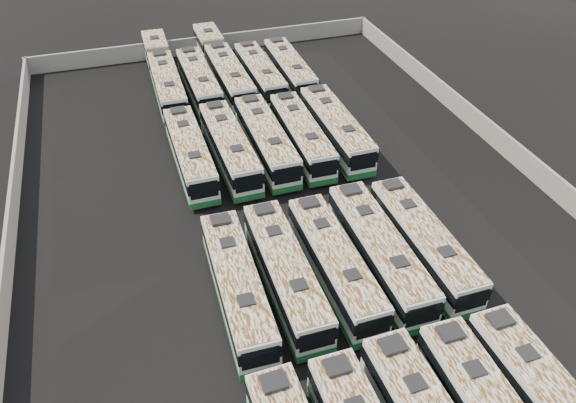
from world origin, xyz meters
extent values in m
plane|color=black|center=(0.00, 0.00, 0.00)|extent=(140.00, 140.00, 0.00)
cube|color=gray|center=(0.00, 36.30, 1.10)|extent=(45.20, 0.30, 2.20)
cube|color=gray|center=(22.30, 0.00, 1.10)|extent=(0.30, 73.20, 2.20)
cube|color=gray|center=(-22.30, 0.00, 1.10)|extent=(0.30, 73.20, 2.20)
cube|color=black|center=(-7.06, -17.26, 3.54)|extent=(1.43, 1.22, 0.28)
cube|color=black|center=(-3.41, -17.36, 3.51)|extent=(1.40, 1.19, 0.28)
cube|color=black|center=(0.20, -19.67, 3.52)|extent=(1.06, 1.06, 0.15)
cube|color=black|center=(0.14, -17.06, 3.57)|extent=(1.44, 1.23, 0.28)
cylinder|color=black|center=(-1.00, -18.40, 0.54)|extent=(0.33, 1.09, 1.09)
cylinder|color=black|center=(1.33, -18.34, 0.54)|extent=(0.33, 1.09, 1.09)
cube|color=black|center=(3.75, -19.90, 3.51)|extent=(1.04, 1.04, 0.15)
cube|color=black|center=(3.78, -17.29, 3.57)|extent=(1.43, 1.21, 0.28)
cylinder|color=black|center=(2.61, -18.58, 0.54)|extent=(0.32, 1.09, 1.09)
cylinder|color=black|center=(4.93, -18.61, 0.54)|extent=(0.32, 1.09, 1.09)
cube|color=beige|center=(7.32, -22.71, 3.36)|extent=(2.91, 12.68, 0.08)
cube|color=black|center=(7.26, -19.88, 3.47)|extent=(1.04, 1.04, 0.15)
cube|color=black|center=(7.21, -17.30, 3.52)|extent=(1.42, 1.21, 0.28)
cylinder|color=black|center=(6.08, -18.62, 0.54)|extent=(0.32, 1.08, 1.07)
cylinder|color=black|center=(8.38, -18.57, 0.54)|extent=(0.32, 1.08, 1.07)
cube|color=silver|center=(-6.92, -8.16, 1.84)|extent=(2.99, 12.86, 2.93)
cube|color=#19602F|center=(-6.92, -8.16, 0.77)|extent=(3.04, 12.91, 0.45)
cube|color=black|center=(-6.92, -8.16, 2.32)|extent=(3.05, 12.92, 0.98)
cube|color=black|center=(-7.09, -14.58, 2.19)|extent=(2.35, 0.12, 1.55)
cube|color=#19602F|center=(-7.09, -14.58, 0.55)|extent=(2.67, 0.17, 0.30)
cube|color=beige|center=(-6.92, -8.16, 3.34)|extent=(2.93, 12.60, 0.07)
cube|color=black|center=(-6.99, -10.98, 3.44)|extent=(1.04, 1.04, 0.15)
cube|color=black|center=(-6.85, -5.35, 3.44)|extent=(1.04, 1.04, 0.15)
cube|color=black|center=(-6.78, -2.79, 3.50)|extent=(1.42, 1.21, 0.28)
cylinder|color=black|center=(-8.17, -12.23, 0.53)|extent=(0.33, 1.07, 1.07)
cylinder|color=black|center=(-5.89, -12.29, 0.53)|extent=(0.33, 1.07, 1.07)
cylinder|color=black|center=(-7.96, -4.04, 0.53)|extent=(0.33, 1.07, 1.07)
cylinder|color=black|center=(-5.68, -4.10, 0.53)|extent=(0.33, 1.07, 1.07)
cube|color=silver|center=(-3.40, -7.97, 1.84)|extent=(2.72, 12.81, 2.93)
cube|color=#19602F|center=(-3.40, -7.97, 0.77)|extent=(2.77, 12.86, 0.45)
cube|color=black|center=(-3.40, -7.97, 2.32)|extent=(2.78, 12.87, 0.98)
cube|color=black|center=(-3.43, -14.39, 2.19)|extent=(2.35, 0.07, 1.55)
cube|color=#19602F|center=(-3.43, -14.39, 0.55)|extent=(2.67, 0.11, 0.30)
cube|color=beige|center=(-3.40, -7.97, 3.34)|extent=(2.67, 12.55, 0.07)
cube|color=black|center=(-3.41, -10.78, 3.44)|extent=(1.02, 1.02, 0.15)
cube|color=black|center=(-3.39, -5.15, 3.44)|extent=(1.02, 1.02, 0.15)
cube|color=black|center=(-3.38, -2.59, 3.50)|extent=(1.39, 1.18, 0.28)
cylinder|color=black|center=(-4.56, -12.06, 0.53)|extent=(0.30, 1.07, 1.07)
cylinder|color=black|center=(-2.28, -12.07, 0.53)|extent=(0.30, 1.07, 1.07)
cylinder|color=black|center=(-4.52, -3.87, 0.53)|extent=(0.30, 1.07, 1.07)
cylinder|color=black|center=(-2.24, -3.88, 0.53)|extent=(0.30, 1.07, 1.07)
cube|color=silver|center=(0.22, -8.19, 1.82)|extent=(2.76, 12.69, 2.90)
cube|color=#19602F|center=(0.22, -8.19, 0.76)|extent=(2.82, 12.74, 0.44)
cube|color=black|center=(0.22, -8.19, 2.30)|extent=(2.83, 12.75, 0.97)
cube|color=black|center=(0.28, -14.54, 2.16)|extent=(2.32, 0.08, 1.53)
cube|color=#19602F|center=(0.28, -14.54, 0.55)|extent=(2.64, 0.13, 0.30)
cube|color=beige|center=(0.22, -8.19, 3.30)|extent=(2.71, 12.43, 0.07)
cube|color=black|center=(0.25, -10.97, 3.41)|extent=(1.01, 1.01, 0.15)
cube|color=black|center=(0.19, -5.40, 3.41)|extent=(1.01, 1.01, 0.15)
cube|color=black|center=(0.17, -2.87, 3.46)|extent=(1.38, 1.17, 0.27)
cylinder|color=black|center=(-0.87, -12.25, 0.53)|extent=(0.31, 1.06, 1.06)
cylinder|color=black|center=(1.39, -12.23, 0.53)|extent=(0.31, 1.06, 1.06)
cylinder|color=black|center=(-0.95, -4.15, 0.53)|extent=(0.31, 1.06, 1.06)
cylinder|color=black|center=(1.31, -4.13, 0.53)|extent=(0.31, 1.06, 1.06)
cube|color=silver|center=(3.74, -8.05, 1.90)|extent=(2.84, 13.24, 3.03)
cube|color=#19602F|center=(3.74, -8.05, 0.79)|extent=(2.89, 13.29, 0.46)
cube|color=black|center=(3.74, -8.05, 2.40)|extent=(2.90, 13.30, 1.01)
cube|color=black|center=(3.70, -14.69, 2.26)|extent=(2.42, 0.08, 1.60)
cube|color=#19602F|center=(3.70, -14.69, 0.57)|extent=(2.76, 0.12, 0.31)
cube|color=beige|center=(3.74, -8.05, 3.45)|extent=(2.78, 12.98, 0.08)
cube|color=black|center=(3.72, -10.96, 3.56)|extent=(1.05, 1.05, 0.15)
cube|color=black|center=(3.76, -5.15, 3.56)|extent=(1.05, 1.05, 0.15)
cube|color=black|center=(3.77, -2.50, 3.61)|extent=(1.44, 1.22, 0.29)
cylinder|color=black|center=(2.53, -12.28, 0.55)|extent=(0.32, 1.10, 1.10)
cylinder|color=black|center=(4.89, -12.29, 0.55)|extent=(0.32, 1.10, 1.10)
cylinder|color=black|center=(2.59, -3.82, 0.55)|extent=(0.32, 1.10, 1.10)
cylinder|color=black|center=(4.94, -3.83, 0.55)|extent=(0.32, 1.10, 1.10)
cube|color=silver|center=(7.33, -8.13, 1.84)|extent=(2.71, 12.81, 2.93)
cube|color=#19602F|center=(7.33, -8.13, 0.77)|extent=(2.76, 12.86, 0.45)
cube|color=black|center=(7.33, -8.13, 2.33)|extent=(2.77, 12.87, 0.98)
cube|color=black|center=(7.35, -14.55, 2.19)|extent=(2.35, 0.07, 1.55)
cube|color=#19602F|center=(7.35, -14.55, 0.55)|extent=(2.67, 0.11, 0.30)
cube|color=beige|center=(7.33, -8.13, 3.34)|extent=(2.65, 12.55, 0.07)
cube|color=black|center=(7.34, -10.95, 3.44)|extent=(1.02, 1.02, 0.15)
cube|color=black|center=(7.32, -5.32, 3.44)|extent=(1.02, 1.02, 0.15)
cube|color=black|center=(7.31, -2.76, 3.50)|extent=(1.39, 1.18, 0.28)
cylinder|color=black|center=(6.20, -12.23, 0.53)|extent=(0.30, 1.07, 1.07)
cylinder|color=black|center=(8.48, -12.23, 0.53)|extent=(0.30, 1.07, 1.07)
cylinder|color=black|center=(6.17, -4.04, 0.53)|extent=(0.30, 1.07, 1.07)
cylinder|color=black|center=(8.45, -4.03, 0.53)|extent=(0.30, 1.07, 1.07)
cube|color=silver|center=(-7.01, 9.39, 1.85)|extent=(2.75, 12.89, 2.95)
cube|color=#19602F|center=(-7.01, 9.39, 0.77)|extent=(2.80, 12.94, 0.45)
cube|color=black|center=(-7.01, 9.39, 2.34)|extent=(2.81, 12.95, 0.99)
cube|color=black|center=(-6.98, 2.94, 2.20)|extent=(2.36, 0.07, 1.56)
cube|color=#19602F|center=(-6.98, 2.94, 0.56)|extent=(2.68, 0.11, 0.30)
cube|color=beige|center=(-7.01, 9.39, 3.36)|extent=(2.70, 12.63, 0.08)
cube|color=black|center=(-6.99, 6.56, 3.46)|extent=(1.02, 1.02, 0.15)
cube|color=black|center=(-7.03, 12.23, 3.46)|extent=(1.02, 1.02, 0.15)
cube|color=black|center=(-7.04, 14.80, 3.52)|extent=(1.40, 1.19, 0.28)
cylinder|color=black|center=(-8.14, 5.27, 0.54)|extent=(0.31, 1.07, 1.07)
cylinder|color=black|center=(-5.84, 5.28, 0.54)|extent=(0.31, 1.07, 1.07)
cylinder|color=black|center=(-8.18, 13.51, 0.54)|extent=(0.31, 1.07, 1.07)
cylinder|color=black|center=(-5.88, 13.52, 0.54)|extent=(0.31, 1.07, 1.07)
cube|color=silver|center=(-3.33, 9.23, 1.88)|extent=(2.97, 13.11, 2.99)
cube|color=#19602F|center=(-3.33, 9.23, 0.78)|extent=(3.02, 13.16, 0.46)
cube|color=black|center=(-3.33, 9.23, 2.37)|extent=(3.03, 13.17, 1.00)
cube|color=black|center=(-3.20, 2.69, 2.23)|extent=(2.39, 0.11, 1.58)
cube|color=#19602F|center=(-3.20, 2.69, 0.57)|extent=(2.72, 0.15, 0.30)
cube|color=beige|center=(-3.33, 9.23, 3.41)|extent=(2.91, 12.84, 0.08)
cube|color=black|center=(-3.27, 6.36, 3.51)|extent=(1.05, 1.05, 0.15)
cube|color=black|center=(-3.38, 12.11, 3.51)|extent=(1.05, 1.05, 0.15)
cube|color=black|center=(-3.44, 14.72, 3.57)|extent=(1.44, 1.22, 0.28)
cylinder|color=black|center=(-4.41, 5.03, 0.54)|extent=(0.33, 1.09, 1.09)
cylinder|color=black|center=(-2.08, 5.08, 0.54)|extent=(0.33, 1.09, 1.09)
cylinder|color=black|center=(-4.57, 13.39, 0.54)|extent=(0.33, 1.09, 1.09)
cylinder|color=black|center=(-2.25, 13.43, 0.54)|extent=(0.33, 1.09, 1.09)
cube|color=silver|center=(0.24, 9.36, 1.89)|extent=(2.75, 13.15, 3.01)
cube|color=#19602F|center=(0.24, 9.36, 0.79)|extent=(2.80, 13.20, 0.46)
cube|color=black|center=(0.24, 9.36, 2.39)|extent=(2.81, 13.21, 1.01)
cube|color=black|center=(0.25, 2.77, 2.25)|extent=(2.41, 0.06, 1.59)
cube|color=#19602F|center=(0.25, 2.77, 0.57)|extent=(2.74, 0.10, 0.31)
cube|color=beige|center=(0.24, 9.36, 3.43)|extent=(2.70, 12.88, 0.08)
cube|color=black|center=(0.25, 6.47, 3.54)|extent=(1.04, 1.04, 0.15)
cube|color=black|center=(0.24, 12.25, 3.54)|extent=(1.04, 1.04, 0.15)
cube|color=black|center=(0.24, 14.88, 3.59)|extent=(1.43, 1.21, 0.28)
cylinder|color=black|center=(-0.92, 5.15, 0.55)|extent=(0.31, 1.10, 1.10)
cylinder|color=black|center=(1.42, 5.16, 0.55)|extent=(0.31, 1.10, 1.10)
cylinder|color=black|center=(-0.93, 13.56, 0.55)|extent=(0.31, 1.10, 1.10)
cylinder|color=black|center=(1.41, 13.57, 0.55)|extent=(0.31, 1.10, 1.10)
cube|color=silver|center=(3.76, 9.20, 1.83)|extent=(2.91, 12.81, 2.92)
cube|color=#19602F|center=(3.76, 9.20, 0.77)|extent=(2.96, 12.86, 0.45)
cube|color=black|center=(3.76, 9.20, 2.32)|extent=(2.97, 12.87, 0.98)
cube|color=black|center=(3.63, 2.80, 2.18)|extent=(2.34, 0.11, 1.54)
cube|color=#19602F|center=(3.63, 2.80, 0.55)|extent=(2.66, 0.15, 0.30)
cube|color=beige|center=(3.76, 9.20, 3.33)|extent=(2.85, 12.55, 0.07)
cube|color=black|center=(3.70, 6.39, 3.43)|extent=(1.03, 1.03, 0.15)
cube|color=black|center=(3.81, 12.01, 3.43)|extent=(1.03, 1.03, 0.15)
cube|color=black|center=(3.86, 14.56, 3.49)|extent=(1.40, 1.20, 0.28)
cylinder|color=black|center=(2.54, 5.14, 0.53)|extent=(0.32, 1.07, 1.06)
cylinder|color=black|center=(4.82, 5.10, 0.53)|extent=(0.32, 1.07, 1.06)
cylinder|color=black|center=(2.70, 13.31, 0.53)|extent=(0.32, 1.07, 1.06)
cylinder|color=black|center=(4.98, 13.26, 0.53)|extent=(0.32, 1.07, 1.06)
cube|color=silver|center=(7.33, 9.33, 1.90)|extent=(2.80, 13.23, 3.03)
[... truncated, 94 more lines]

